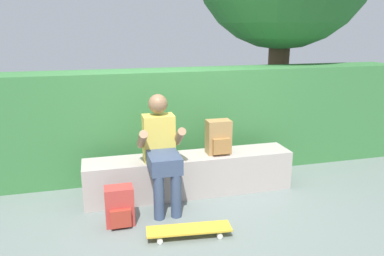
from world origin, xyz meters
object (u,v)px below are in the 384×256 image
(skateboard_near_person, at_px, (189,230))
(backpack_on_bench, at_px, (219,138))
(backpack_on_ground, at_px, (120,207))
(person_skater, at_px, (161,148))
(bench_main, at_px, (190,174))

(skateboard_near_person, xyz_separation_m, backpack_on_bench, (0.60, 0.93, 0.59))
(skateboard_near_person, distance_m, backpack_on_ground, 0.74)
(person_skater, distance_m, backpack_on_ground, 0.75)
(skateboard_near_person, height_order, backpack_on_ground, backpack_on_ground)
(backpack_on_bench, xyz_separation_m, backpack_on_ground, (-1.21, -0.53, -0.47))
(skateboard_near_person, distance_m, backpack_on_bench, 1.25)
(backpack_on_bench, height_order, backpack_on_ground, backpack_on_bench)
(bench_main, bearing_deg, person_skater, -150.52)
(bench_main, bearing_deg, skateboard_near_person, -104.97)
(skateboard_near_person, relative_size, backpack_on_ground, 2.04)
(skateboard_near_person, height_order, backpack_on_bench, backpack_on_bench)
(bench_main, height_order, person_skater, person_skater)
(skateboard_near_person, bearing_deg, bench_main, 75.03)
(skateboard_near_person, bearing_deg, backpack_on_bench, 57.22)
(person_skater, relative_size, backpack_on_ground, 3.05)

